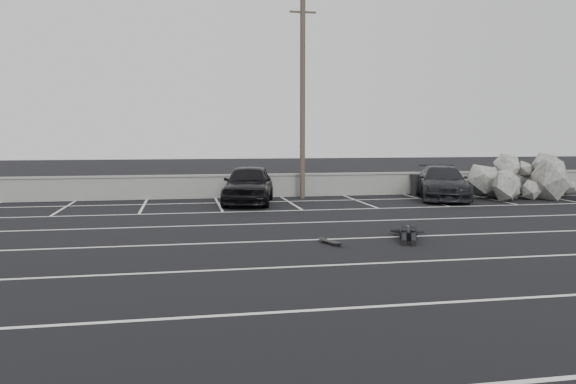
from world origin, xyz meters
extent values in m
plane|color=black|center=(0.00, 0.00, 0.00)|extent=(120.00, 120.00, 0.00)
cube|color=gray|center=(0.00, 14.00, 0.50)|extent=(50.00, 0.35, 1.00)
cube|color=gray|center=(0.00, 14.00, 1.02)|extent=(50.00, 0.45, 0.08)
cube|color=silver|center=(0.00, -6.00, 0.00)|extent=(36.00, 0.10, 0.01)
cube|color=silver|center=(0.00, -3.00, 0.00)|extent=(36.00, 0.10, 0.01)
cube|color=silver|center=(0.00, 0.00, 0.00)|extent=(36.00, 0.10, 0.01)
cube|color=silver|center=(0.00, 3.00, 0.00)|extent=(36.00, 0.10, 0.01)
cube|color=silver|center=(0.00, 6.00, 0.00)|extent=(36.00, 0.10, 0.01)
cube|color=silver|center=(0.00, 9.00, 0.00)|extent=(36.00, 0.10, 0.01)
cube|color=silver|center=(0.00, 12.00, 0.00)|extent=(36.00, 0.10, 0.01)
cube|color=silver|center=(-8.00, 11.50, 0.00)|extent=(0.10, 5.00, 0.01)
cube|color=silver|center=(-5.00, 11.50, 0.00)|extent=(0.10, 5.00, 0.01)
cube|color=silver|center=(-2.00, 11.50, 0.00)|extent=(0.10, 5.00, 0.01)
cube|color=silver|center=(1.00, 11.50, 0.00)|extent=(0.10, 5.00, 0.01)
cube|color=silver|center=(4.00, 11.50, 0.00)|extent=(0.10, 5.00, 0.01)
cube|color=silver|center=(7.00, 11.50, 0.00)|extent=(0.10, 5.00, 0.01)
cube|color=silver|center=(10.00, 11.50, 0.00)|extent=(0.10, 5.00, 0.01)
cube|color=silver|center=(13.00, 11.50, 0.00)|extent=(0.10, 5.00, 0.01)
imported|color=black|center=(-0.75, 11.62, 0.81)|extent=(2.84, 5.03, 1.62)
imported|color=black|center=(7.87, 11.61, 0.73)|extent=(3.55, 5.43, 1.46)
cylinder|color=#4C4238|center=(1.88, 13.20, 4.40)|extent=(0.23, 0.23, 8.80)
cube|color=#4C4238|center=(1.88, 13.20, 8.21)|extent=(1.17, 0.08, 0.08)
cylinder|color=#272729|center=(7.59, 13.60, 0.47)|extent=(0.66, 0.66, 0.94)
cylinder|color=#272729|center=(7.59, 13.60, 0.96)|extent=(0.73, 0.73, 0.05)
cube|color=black|center=(0.28, 2.29, 0.08)|extent=(0.46, 0.75, 0.02)
cube|color=#272729|center=(0.19, 2.51, 0.05)|extent=(0.16, 0.10, 0.04)
cube|color=#272729|center=(0.38, 2.06, 0.05)|extent=(0.16, 0.10, 0.04)
cylinder|color=black|center=(0.10, 2.48, 0.03)|extent=(0.05, 0.06, 0.05)
cylinder|color=black|center=(0.27, 2.55, 0.03)|extent=(0.05, 0.06, 0.05)
cylinder|color=black|center=(0.29, 2.02, 0.03)|extent=(0.05, 0.06, 0.05)
cylinder|color=black|center=(0.46, 2.09, 0.03)|extent=(0.05, 0.06, 0.05)
camera|label=1|loc=(-3.43, -11.49, 2.76)|focal=35.00mm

